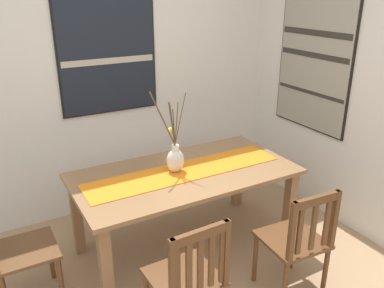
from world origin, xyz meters
TOP-DOWN VIEW (x-y plane):
  - wall_back at (0.00, 1.86)m, footprint 6.40×0.12m
  - dining_table at (0.30, 0.77)m, footprint 1.80×0.93m
  - table_runner at (0.30, 0.77)m, footprint 1.66×0.36m
  - centerpiece_vase at (0.23, 0.81)m, footprint 0.27×0.14m
  - chair_0 at (-0.15, -0.10)m, footprint 0.43×0.43m
  - chair_1 at (0.72, -0.12)m, footprint 0.45×0.45m
  - chair_2 at (-1.03, 0.74)m, footprint 0.42×0.42m
  - painting_on_back_wall at (0.05, 1.79)m, footprint 0.93×0.05m
  - painting_on_side_wall at (1.79, 0.93)m, footprint 0.05×0.91m

SIDE VIEW (x-z plane):
  - chair_1 at x=0.72m, z-range 0.02..0.91m
  - chair_2 at x=-1.03m, z-range 0.02..0.91m
  - chair_0 at x=-0.15m, z-range 0.03..0.92m
  - dining_table at x=0.30m, z-range 0.26..0.99m
  - table_runner at x=0.30m, z-range 0.73..0.74m
  - centerpiece_vase at x=0.23m, z-range 0.52..1.20m
  - wall_back at x=0.00m, z-range 0.00..2.70m
  - painting_on_side_wall at x=1.79m, z-range 0.81..2.07m
  - painting_on_back_wall at x=0.05m, z-range 1.01..2.07m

